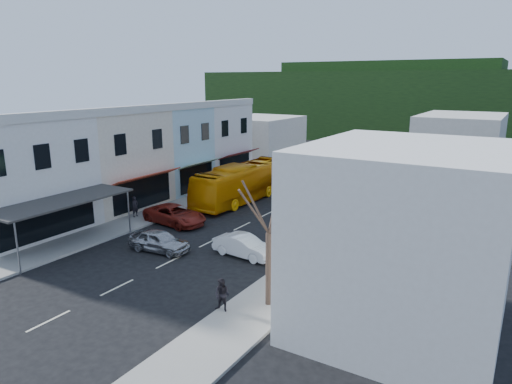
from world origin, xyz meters
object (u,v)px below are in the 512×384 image
(pedestrian_right, at_px, (222,294))
(pedestrian_left, at_px, (135,206))
(car_red, at_px, (175,215))
(street_tree, at_px, (269,233))
(direction_sign, at_px, (286,229))
(car_silver, at_px, (159,240))
(bus, at_px, (243,184))
(traffic_signal, at_px, (405,154))
(car_white, at_px, (244,245))

(pedestrian_right, bearing_deg, pedestrian_left, 143.47)
(car_red, xyz_separation_m, street_tree, (12.42, -7.57, 3.01))
(car_red, distance_m, street_tree, 14.85)
(pedestrian_left, xyz_separation_m, direction_sign, (14.00, -1.51, 0.97))
(car_silver, distance_m, pedestrian_right, 9.21)
(bus, xyz_separation_m, car_red, (-0.64, -8.40, -0.85))
(bus, xyz_separation_m, car_silver, (2.24, -13.20, -0.85))
(direction_sign, bearing_deg, bus, 127.81)
(car_silver, xyz_separation_m, street_tree, (9.54, -2.77, 3.01))
(street_tree, distance_m, traffic_signal, 34.15)
(pedestrian_left, bearing_deg, traffic_signal, -25.39)
(pedestrian_right, bearing_deg, street_tree, 43.02)
(bus, relative_size, pedestrian_right, 6.82)
(car_white, distance_m, direction_sign, 2.88)
(car_silver, bearing_deg, pedestrian_left, 50.65)
(pedestrian_right, distance_m, traffic_signal, 35.79)
(car_silver, relative_size, street_tree, 0.59)
(traffic_signal, bearing_deg, direction_sign, 76.21)
(car_white, distance_m, pedestrian_right, 7.15)
(bus, distance_m, car_red, 8.47)
(street_tree, bearing_deg, car_red, 148.63)
(car_silver, distance_m, car_white, 5.47)
(bus, height_order, pedestrian_left, bus)
(car_red, height_order, traffic_signal, traffic_signal)
(pedestrian_right, relative_size, direction_sign, 0.43)
(car_silver, bearing_deg, car_red, 25.07)
(car_white, bearing_deg, direction_sign, -69.88)
(street_tree, bearing_deg, car_silver, 163.80)
(pedestrian_left, bearing_deg, car_white, -98.92)
(car_red, bearing_deg, pedestrian_right, -124.70)
(car_white, xyz_separation_m, pedestrian_left, (-11.52, 2.22, 0.30))
(car_silver, bearing_deg, street_tree, -112.10)
(car_silver, height_order, car_red, same)
(car_white, bearing_deg, car_silver, 115.98)
(car_white, distance_m, pedestrian_left, 11.74)
(car_red, bearing_deg, traffic_signal, -15.93)
(car_red, bearing_deg, car_silver, -143.48)
(car_silver, relative_size, car_white, 1.00)
(direction_sign, height_order, traffic_signal, traffic_signal)
(bus, distance_m, street_tree, 19.96)
(pedestrian_right, height_order, traffic_signal, traffic_signal)
(direction_sign, bearing_deg, car_white, -169.25)
(street_tree, bearing_deg, pedestrian_right, -131.46)
(street_tree, xyz_separation_m, traffic_signal, (-1.99, 34.07, -1.19))
(bus, distance_m, car_white, 13.36)
(bus, height_order, traffic_signal, traffic_signal)
(car_red, bearing_deg, bus, 1.17)
(car_silver, xyz_separation_m, car_white, (5.07, 2.04, 0.00))
(direction_sign, bearing_deg, pedestrian_left, 168.54)
(direction_sign, bearing_deg, pedestrian_right, -91.36)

